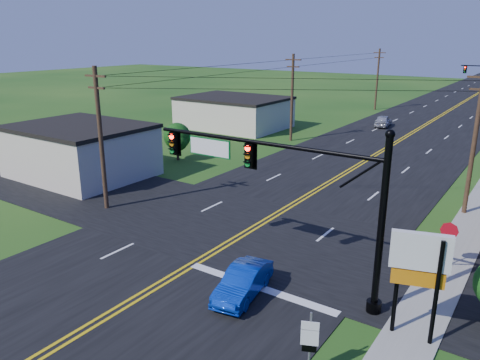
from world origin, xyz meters
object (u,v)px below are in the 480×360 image
Objects in this scene: route_sign at (310,339)px; stop_sign at (449,235)px; blue_car at (243,283)px; signal_mast_main at (280,181)px.

stop_sign reaches higher than route_sign.
route_sign is at bearing -42.13° from blue_car.
route_sign is (3.91, -4.78, -3.40)m from signal_mast_main.
signal_mast_main is at bearing -136.47° from stop_sign.
signal_mast_main reaches higher than blue_car.
blue_car is 5.37m from route_sign.
signal_mast_main is 4.58m from blue_car.
signal_mast_main is at bearing 105.26° from route_sign.
signal_mast_main is 7.05m from route_sign.
stop_sign is at bearing 54.51° from route_sign.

